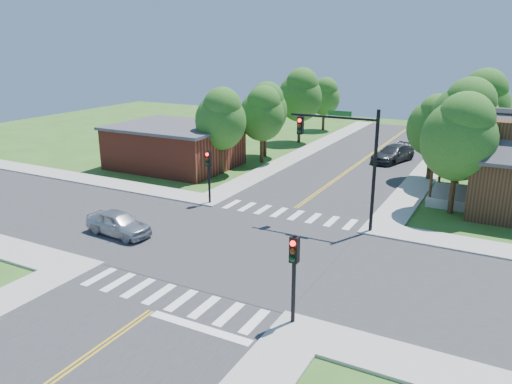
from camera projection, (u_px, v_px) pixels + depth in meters
The scene contains 25 objects.
ground at pixel (240, 248), 27.10m from camera, with size 100.00×100.00×0.00m, color #38591C.
road_ns at pixel (240, 248), 27.09m from camera, with size 10.00×90.00×0.04m, color #2D2D30.
road_ew at pixel (240, 248), 27.09m from camera, with size 90.00×10.00×0.04m, color #2D2D30.
intersection_patch at pixel (240, 248), 27.10m from camera, with size 10.20×10.20×0.06m, color #2D2D30.
sidewalk_nw at pixel (178, 158), 47.53m from camera, with size 40.00×40.00×0.14m.
crosswalk_north at pixel (288, 214), 32.32m from camera, with size 8.85×2.00×0.01m.
crosswalk_south at pixel (170, 297), 21.85m from camera, with size 8.85×2.00×0.01m.
centerline at pixel (240, 247), 27.08m from camera, with size 0.30×90.00×0.01m.
stop_bar at pixel (200, 328), 19.56m from camera, with size 4.60×0.45×0.09m, color white.
signal_mast_ne at pixel (347, 149), 28.64m from camera, with size 5.30×0.42×7.20m.
signal_pole_se at pixel (294, 263), 19.06m from camera, with size 0.34×0.42×3.80m.
signal_pole_nw at pixel (209, 167), 33.54m from camera, with size 0.34×0.42×3.80m.
building_nw at pixel (175, 146), 44.06m from camera, with size 10.40×8.40×3.73m.
tree_e_a at pixel (460, 135), 30.94m from camera, with size 4.65×4.42×7.91m.
tree_e_b at pixel (466, 117), 36.36m from camera, with size 4.92×4.67×8.36m.
tree_e_c at pixel (481, 102), 43.53m from camera, with size 5.05×4.79×8.58m.
tree_e_d at pixel (483, 105), 51.17m from camera, with size 3.95×3.75×6.71m.
tree_w_a at pixel (221, 118), 40.76m from camera, with size 4.27×4.05×7.26m.
tree_w_b at pixel (266, 108), 46.86m from camera, with size 4.22×4.01×7.18m.
tree_w_c at pixel (300, 94), 53.43m from camera, with size 4.75×4.51×8.07m.
tree_w_d at pixel (325, 96), 61.18m from camera, with size 3.83×3.64×6.51m.
tree_house at pixel (435, 124), 38.78m from camera, with size 4.08×3.87×6.93m.
tree_bldg at pixel (262, 112), 44.68m from camera, with size 4.14×3.94×7.04m.
car_silver at pixel (119, 224), 28.67m from camera, with size 4.30×2.03×1.42m, color #B5B9BD.
car_dgrey at pixel (393, 154), 45.92m from camera, with size 3.61×5.66×1.53m, color #2B2E30.
Camera 1 is at (12.49, -21.69, 10.85)m, focal length 35.00 mm.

